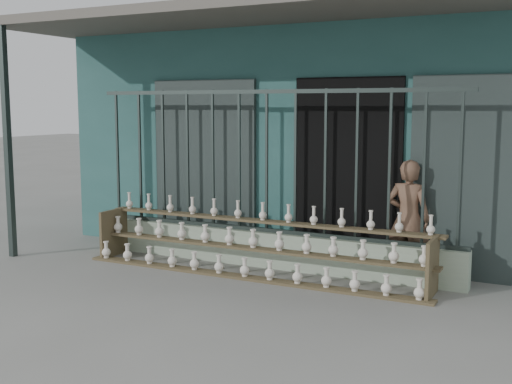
% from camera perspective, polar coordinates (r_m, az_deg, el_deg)
% --- Properties ---
extents(ground, '(60.00, 60.00, 0.00)m').
position_cam_1_polar(ground, '(7.18, -3.63, -8.90)').
color(ground, slate).
extents(workshop_building, '(7.40, 6.60, 3.21)m').
position_cam_1_polar(workshop_building, '(10.75, 7.80, 5.35)').
color(workshop_building, '#285553').
rests_on(workshop_building, ground).
extents(parapet_wall, '(5.00, 0.20, 0.45)m').
position_cam_1_polar(parapet_wall, '(8.23, 0.94, -5.10)').
color(parapet_wall, '#ACC1A5').
rests_on(parapet_wall, ground).
extents(security_fence, '(5.00, 0.04, 1.80)m').
position_cam_1_polar(security_fence, '(8.06, 0.96, 2.71)').
color(security_fence, '#283330').
rests_on(security_fence, parapet_wall).
extents(shelf_rack, '(4.50, 0.68, 0.85)m').
position_cam_1_polar(shelf_rack, '(7.83, -0.27, -4.74)').
color(shelf_rack, brown).
rests_on(shelf_rack, ground).
extents(elderly_woman, '(0.53, 0.36, 1.42)m').
position_cam_1_polar(elderly_woman, '(7.88, 13.38, -2.31)').
color(elderly_woman, brown).
rests_on(elderly_woman, ground).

